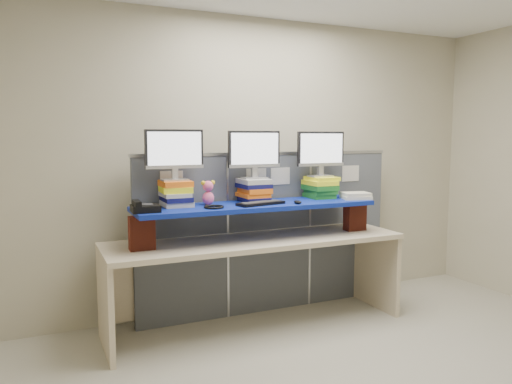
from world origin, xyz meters
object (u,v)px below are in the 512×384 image
blue_board (256,206)px  keyboard (261,203)px  desk (256,256)px  monitor_center (254,152)px  desk_phone (144,208)px  monitor_right (321,151)px  monitor_left (174,152)px

blue_board → keyboard: (0.00, -0.09, 0.03)m
desk → keyboard: bearing=-87.3°
monitor_center → desk_phone: bearing=-168.5°
monitor_center → monitor_right: size_ratio=1.00×
monitor_left → monitor_center: bearing=-0.0°
monitor_right → desk_phone: 1.76m
monitor_center → keyboard: size_ratio=1.09×
blue_board → desk_phone: size_ratio=9.50×
keyboard → monitor_right: bearing=3.6°
blue_board → keyboard: 0.10m
monitor_center → blue_board: bearing=-106.8°
desk → desk_phone: size_ratio=11.82×
blue_board → desk: bearing=-75.5°
desk → monitor_right: 1.16m
monitor_right → monitor_left: bearing=180.0°
desk → keyboard: size_ratio=5.87×
monitor_left → desk_phone: bearing=-145.3°
desk → monitor_center: 0.92m
desk → blue_board: bearing=104.5°
monitor_center → monitor_right: monitor_center is taller
desk → monitor_center: bearing=73.2°
desk_phone → monitor_left: bearing=37.0°
monitor_center → keyboard: bearing=-98.6°
monitor_right → keyboard: bearing=-163.6°
monitor_right → keyboard: (-0.71, -0.20, -0.43)m
monitor_left → monitor_right: (1.40, -0.01, -0.01)m
desk → monitor_right: (0.72, 0.11, 0.90)m
blue_board → monitor_center: 0.48m
monitor_center → desk_phone: monitor_center is taller
desk → blue_board: blue_board is taller
keyboard → desk_phone: 0.98m
blue_board → desk_phone: (-0.98, -0.08, 0.05)m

